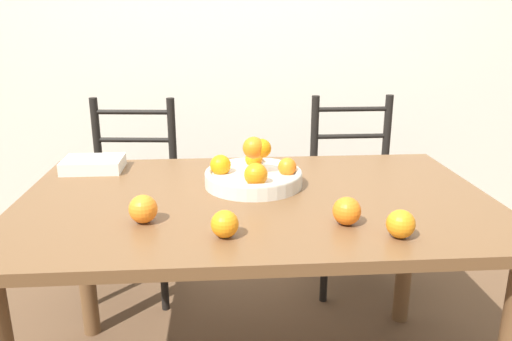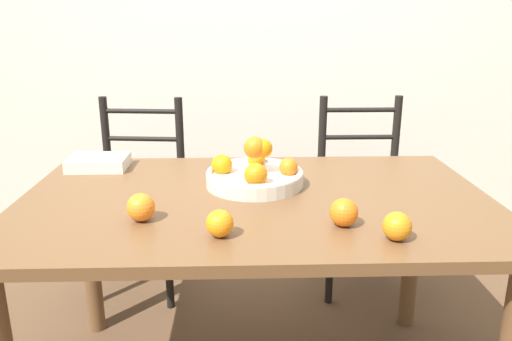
{
  "view_description": "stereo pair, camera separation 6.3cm",
  "coord_description": "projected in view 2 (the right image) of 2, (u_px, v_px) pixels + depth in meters",
  "views": [
    {
      "loc": [
        -0.11,
        -1.53,
        1.32
      ],
      "look_at": [
        0.0,
        0.01,
        0.84
      ],
      "focal_mm": 35.0,
      "sensor_mm": 36.0,
      "label": 1
    },
    {
      "loc": [
        -0.05,
        -1.54,
        1.32
      ],
      "look_at": [
        0.0,
        0.01,
        0.84
      ],
      "focal_mm": 35.0,
      "sensor_mm": 36.0,
      "label": 2
    }
  ],
  "objects": [
    {
      "name": "book_stack",
      "position": [
        98.0,
        163.0,
        1.93
      ],
      "size": [
        0.22,
        0.16,
        0.05
      ],
      "color": "silver",
      "rests_on": "dining_table"
    },
    {
      "name": "wall_back",
      "position": [
        247.0,
        21.0,
        2.94
      ],
      "size": [
        8.0,
        0.06,
        2.6
      ],
      "color": "silver",
      "rests_on": "ground_plane"
    },
    {
      "name": "chair_right",
      "position": [
        362.0,
        198.0,
        2.5
      ],
      "size": [
        0.42,
        0.4,
        0.95
      ],
      "rotation": [
        0.0,
        0.0,
        -0.0
      ],
      "color": "black",
      "rests_on": "ground_plane"
    },
    {
      "name": "orange_loose_2",
      "position": [
        220.0,
        223.0,
        1.32
      ],
      "size": [
        0.07,
        0.07,
        0.07
      ],
      "color": "orange",
      "rests_on": "dining_table"
    },
    {
      "name": "chair_left",
      "position": [
        139.0,
        200.0,
        2.47
      ],
      "size": [
        0.46,
        0.44,
        0.95
      ],
      "rotation": [
        0.0,
        0.0,
        -0.1
      ],
      "color": "black",
      "rests_on": "ground_plane"
    },
    {
      "name": "orange_loose_0",
      "position": [
        344.0,
        212.0,
        1.39
      ],
      "size": [
        0.08,
        0.08,
        0.08
      ],
      "color": "orange",
      "rests_on": "dining_table"
    },
    {
      "name": "orange_loose_1",
      "position": [
        141.0,
        207.0,
        1.43
      ],
      "size": [
        0.08,
        0.08,
        0.08
      ],
      "color": "orange",
      "rests_on": "dining_table"
    },
    {
      "name": "dining_table",
      "position": [
        256.0,
        224.0,
        1.66
      ],
      "size": [
        1.54,
        0.95,
        0.76
      ],
      "color": "brown",
      "rests_on": "ground_plane"
    },
    {
      "name": "fruit_bowl",
      "position": [
        255.0,
        173.0,
        1.73
      ],
      "size": [
        0.34,
        0.34,
        0.18
      ],
      "color": "beige",
      "rests_on": "dining_table"
    },
    {
      "name": "orange_loose_3",
      "position": [
        397.0,
        226.0,
        1.3
      ],
      "size": [
        0.08,
        0.08,
        0.08
      ],
      "color": "orange",
      "rests_on": "dining_table"
    }
  ]
}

